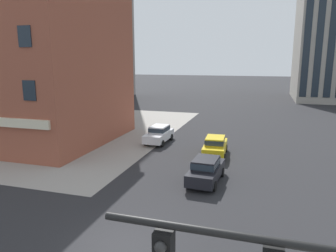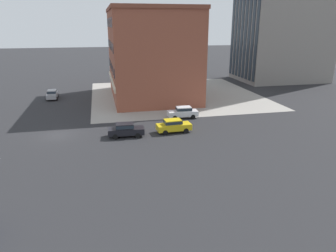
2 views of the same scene
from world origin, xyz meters
name	(u,v)px [view 1 (image 1 of 2)]	position (x,y,z in m)	size (l,w,h in m)	color
ground_plane	(124,245)	(0.00, 0.00, 0.00)	(320.00, 320.00, 0.00)	#262628
sidewalk_far_corner	(42,128)	(-20.00, 20.00, 0.00)	(32.00, 32.00, 0.02)	gray
car_main_northbound_near	(215,145)	(1.77, 14.50, 0.92)	(2.08, 4.49, 1.68)	gold
car_main_southbound_near	(206,169)	(2.10, 8.36, 0.92)	(2.05, 4.48, 1.68)	black
car_main_southbound_far	(159,134)	(-4.21, 17.38, 0.92)	(1.98, 4.45, 1.68)	silver
storefront_block_near_corner	(8,60)	(-19.64, 15.26, 8.04)	(21.71, 14.93, 16.06)	brown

